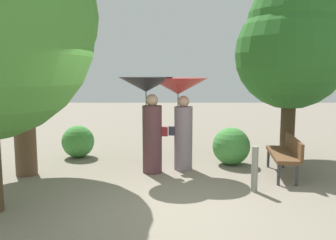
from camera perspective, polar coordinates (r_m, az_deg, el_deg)
ground_plane at (r=5.98m, az=-0.01°, el=-13.81°), size 40.00×40.00×0.00m
person_left at (r=7.69m, az=-3.14°, el=2.38°), size 1.18×1.18×2.09m
person_right at (r=7.92m, az=1.86°, el=3.06°), size 1.31×1.31×2.06m
park_bench at (r=7.95m, az=18.30°, el=-4.92°), size 0.68×1.55×0.83m
tree_near_left at (r=8.19m, az=-22.86°, el=17.18°), size 3.23×3.23×5.53m
tree_near_right at (r=9.39m, az=19.09°, el=11.36°), size 2.73×2.73×4.43m
bush_path_left at (r=9.51m, az=-14.16°, el=-3.34°), size 0.83×0.83×0.83m
bush_path_right at (r=8.63m, az=10.05°, el=-4.13°), size 0.89×0.89×0.89m
path_marker_post at (r=6.80m, az=13.66°, el=-7.61°), size 0.12×0.12×0.85m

